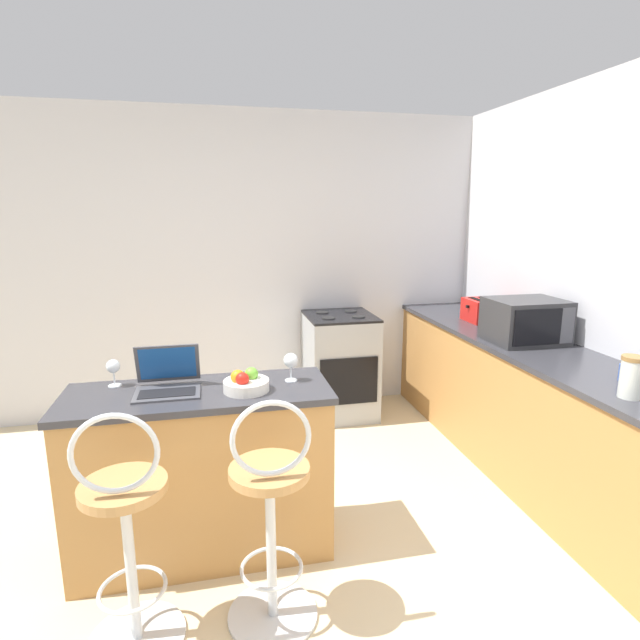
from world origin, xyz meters
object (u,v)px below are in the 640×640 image
at_px(laptop, 168,379).
at_px(fruit_bowl, 246,383).
at_px(wine_glass_short, 291,361).
at_px(toaster, 481,310).
at_px(bar_stool_near, 127,536).
at_px(wine_glass_tall, 113,368).
at_px(microwave, 526,321).
at_px(stove_range, 340,365).
at_px(bar_stool_far, 271,517).
at_px(storage_jar, 631,377).
at_px(mug_blue, 627,373).

xyz_separation_m(laptop, fruit_bowl, (0.38, -0.09, -0.02)).
bearing_deg(wine_glass_short, toaster, 32.24).
height_order(bar_stool_near, wine_glass_tall, bar_stool_near).
bearing_deg(microwave, wine_glass_short, -165.25).
bearing_deg(toaster, laptop, -155.04).
height_order(bar_stool_near, stove_range, bar_stool_near).
height_order(bar_stool_far, wine_glass_short, bar_stool_far).
bearing_deg(laptop, toaster, 24.96).
bearing_deg(bar_stool_far, storage_jar, 0.19).
xyz_separation_m(fruit_bowl, storage_jar, (1.79, -0.49, 0.06)).
relative_size(laptop, stove_range, 0.34).
xyz_separation_m(storage_jar, mug_blue, (0.18, 0.20, -0.06)).
height_order(toaster, stove_range, toaster).
distance_m(microwave, wine_glass_short, 1.74).
bearing_deg(bar_stool_near, microwave, 22.93).
distance_m(toaster, wine_glass_short, 2.03).
distance_m(stove_range, fruit_bowl, 1.97).
distance_m(toaster, mug_blue, 1.47).
distance_m(bar_stool_far, microwave, 2.20).
distance_m(bar_stool_near, laptop, 0.75).
bearing_deg(bar_stool_near, mug_blue, 4.80).
height_order(microwave, fruit_bowl, microwave).
relative_size(laptop, mug_blue, 3.25).
height_order(microwave, toaster, microwave).
bearing_deg(bar_stool_near, toaster, 34.02).
height_order(bar_stool_far, fruit_bowl, bar_stool_far).
distance_m(bar_stool_near, wine_glass_tall, 0.87).
relative_size(toaster, fruit_bowl, 1.19).
bearing_deg(toaster, storage_jar, -96.00).
height_order(bar_stool_near, microwave, microwave).
relative_size(bar_stool_near, storage_jar, 5.18).
xyz_separation_m(laptop, storage_jar, (2.16, -0.58, 0.05)).
bearing_deg(wine_glass_tall, microwave, 7.25).
distance_m(bar_stool_near, bar_stool_far, 0.58).
relative_size(microwave, storage_jar, 2.34).
bearing_deg(laptop, stove_range, 50.41).
bearing_deg(toaster, mug_blue, -89.75).
bearing_deg(wine_glass_short, wine_glass_tall, 172.68).
xyz_separation_m(bar_stool_far, wine_glass_tall, (-0.71, 0.71, 0.49)).
bearing_deg(toaster, wine_glass_tall, -159.63).
distance_m(bar_stool_far, toaster, 2.58).
height_order(bar_stool_far, toaster, toaster).
relative_size(toaster, wine_glass_tall, 1.92).
distance_m(bar_stool_near, microwave, 2.70).
relative_size(bar_stool_far, wine_glass_tall, 7.58).
relative_size(laptop, microwave, 0.65).
xyz_separation_m(stove_range, wine_glass_tall, (-1.57, -1.45, 0.55)).
bearing_deg(laptop, wine_glass_short, 0.46).
bearing_deg(fruit_bowl, bar_stool_near, -136.55).
xyz_separation_m(stove_range, fruit_bowl, (-0.92, -1.67, 0.49)).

